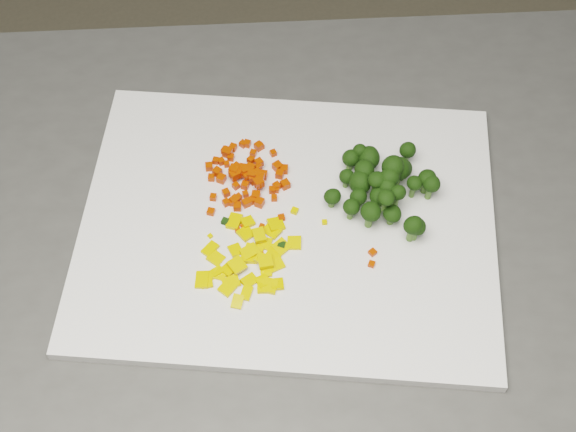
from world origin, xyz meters
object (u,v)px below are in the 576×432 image
object	(u,v)px
counter_block	(257,387)
broccoli_pile	(387,186)
cutting_board	(288,224)
pepper_pile	(251,254)
carrot_pile	(247,170)

from	to	relation	value
counter_block	broccoli_pile	bearing A→B (deg)	-3.16
cutting_board	pepper_pile	world-z (taller)	pepper_pile
counter_block	carrot_pile	size ratio (longest dim) A/B	9.61
cutting_board	carrot_pile	xyz separation A→B (m)	(-0.03, 0.07, 0.02)
pepper_pile	broccoli_pile	xyz separation A→B (m)	(0.17, 0.03, 0.02)
pepper_pile	broccoli_pile	size ratio (longest dim) A/B	0.97
counter_block	carrot_pile	xyz separation A→B (m)	(0.03, 0.07, 0.48)
counter_block	carrot_pile	bearing A→B (deg)	69.72
counter_block	cutting_board	xyz separation A→B (m)	(0.05, -0.00, 0.46)
cutting_board	pepper_pile	size ratio (longest dim) A/B	3.88
counter_block	pepper_pile	distance (m)	0.47
cutting_board	pepper_pile	distance (m)	0.06
cutting_board	pepper_pile	bearing A→B (deg)	-147.32
counter_block	broccoli_pile	world-z (taller)	broccoli_pile
carrot_pile	pepper_pile	distance (m)	0.11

